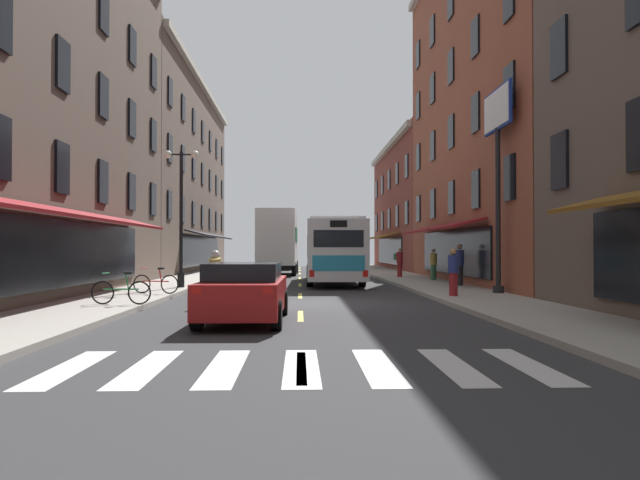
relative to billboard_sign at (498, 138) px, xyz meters
The scene contains 18 objects.
ground_plane 9.37m from the billboard_sign, 161.67° to the right, with size 34.80×80.00×0.10m, color #333335.
lane_centre_dashes 9.40m from the billboard_sign, 159.86° to the right, with size 0.14×73.90×0.01m.
crosswalk_near 15.29m from the billboard_sign, 119.75° to the right, with size 7.10×2.80×0.01m.
sidewalk_left 14.30m from the billboard_sign, 169.78° to the right, with size 3.00×80.00×0.14m, color #A39E93.
sidewalk_right 6.16m from the billboard_sign, 116.22° to the right, with size 3.00×80.00×0.14m, color #A39E93.
billboard_sign is the anchor object (origin of this frame).
transit_bus 11.14m from the billboard_sign, 121.11° to the left, with size 2.80×11.18×3.09m.
box_truck 20.20m from the billboard_sign, 115.22° to the left, with size 2.60×6.90×4.18m.
sedan_near 29.87m from the billboard_sign, 106.93° to the left, with size 2.00×4.70×1.29m.
sedan_mid 11.99m from the billboard_sign, 139.89° to the right, with size 1.95×4.41×1.38m.
motorcycle_rider 11.23m from the billboard_sign, 161.74° to the right, with size 0.62×2.07×1.66m.
bicycle_near 13.74m from the billboard_sign, 161.59° to the right, with size 1.71×0.48×0.91m.
bicycle_mid 13.15m from the billboard_sign, behind, with size 1.68×0.57×0.91m.
pedestrian_near 13.18m from the billboard_sign, 96.83° to the left, with size 0.51×0.49×1.64m.
pedestrian_mid 5.26m from the billboard_sign, 146.51° to the right, with size 0.36×0.36×1.57m.
pedestrian_far 6.26m from the billboard_sign, 93.11° to the left, with size 0.36×0.36×1.77m.
pedestrian_rear 10.18m from the billboard_sign, 91.72° to the left, with size 0.36×0.36×1.57m.
street_lamp_twin 12.66m from the billboard_sign, 163.53° to the left, with size 1.42×0.32×5.59m.
Camera 1 is at (-0.03, -18.58, 1.70)m, focal length 33.38 mm.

